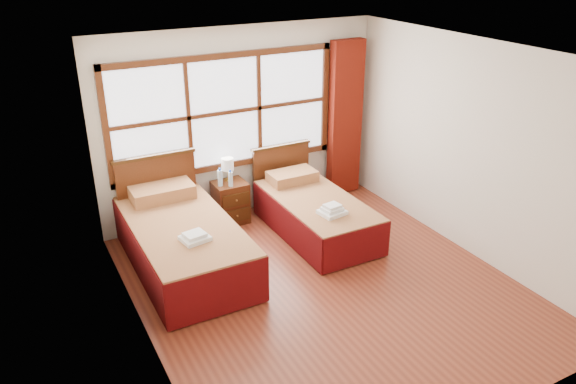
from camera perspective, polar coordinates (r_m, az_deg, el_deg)
floor at (r=6.45m, az=3.82°, el=-9.55°), size 4.50×4.50×0.00m
ceiling at (r=5.45m, az=4.59°, el=13.78°), size 4.50×4.50×0.00m
wall_back at (r=7.70m, az=-4.77°, el=6.95°), size 4.00×0.00×4.00m
wall_left at (r=5.14m, az=-15.14°, el=-3.06°), size 0.00×4.50×4.50m
wall_right at (r=7.04m, az=18.16°, el=4.09°), size 0.00×4.50×4.50m
window at (r=7.52m, az=-6.47°, el=8.04°), size 3.16×0.06×1.56m
curtain at (r=8.36m, az=5.82°, el=7.38°), size 0.50×0.16×2.30m
bed_left at (r=6.77m, az=-10.68°, el=-4.85°), size 1.14×2.20×1.11m
bed_right at (r=7.44m, az=2.66°, el=-2.05°), size 0.97×1.99×0.94m
nightstand at (r=7.74m, az=-5.84°, el=-1.04°), size 0.44×0.43×0.58m
towels_left at (r=6.20m, az=-9.44°, el=-4.54°), size 0.33×0.30×0.09m
towels_right at (r=6.90m, az=4.51°, el=-1.87°), size 0.33×0.30×0.13m
lamp at (r=7.62m, az=-6.17°, el=2.77°), size 0.17×0.17×0.32m
bottle_near at (r=7.50m, az=-6.91°, el=1.44°), size 0.07×0.07×0.25m
bottle_far at (r=7.48m, az=-5.85°, el=1.34°), size 0.06×0.06×0.23m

